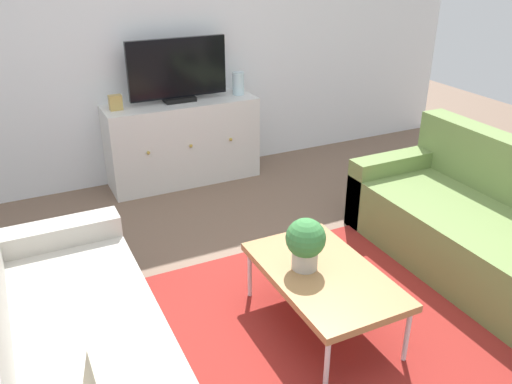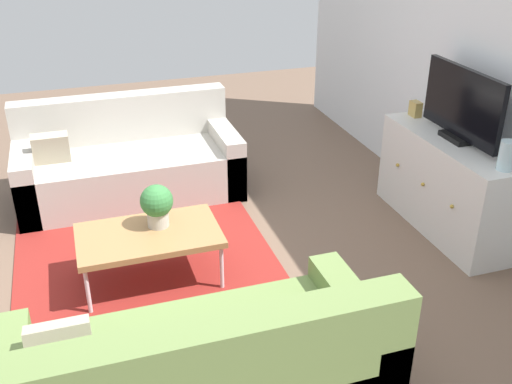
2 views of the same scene
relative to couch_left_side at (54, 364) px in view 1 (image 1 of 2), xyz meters
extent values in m
plane|color=brown|center=(1.44, 0.10, -0.28)|extent=(10.00, 10.00, 0.00)
cube|color=white|center=(1.44, 2.65, 1.07)|extent=(6.40, 0.12, 2.70)
cube|color=maroon|center=(1.44, -0.05, -0.28)|extent=(2.50, 1.90, 0.01)
cube|color=#B2ADA3|center=(0.09, 0.00, -0.07)|extent=(0.89, 1.94, 0.43)
cube|color=#B2ADA3|center=(0.09, 0.88, 0.00)|extent=(0.89, 0.18, 0.57)
cube|color=olive|center=(2.79, 0.00, -0.07)|extent=(0.89, 1.94, 0.43)
cube|color=olive|center=(2.79, 0.88, 0.00)|extent=(0.89, 0.18, 0.57)
cube|color=#A37547|center=(1.48, -0.04, 0.09)|extent=(0.59, 0.98, 0.04)
cylinder|color=silver|center=(1.23, -0.49, -0.11)|extent=(0.03, 0.03, 0.35)
cylinder|color=silver|center=(1.74, -0.49, -0.11)|extent=(0.03, 0.03, 0.35)
cylinder|color=silver|center=(1.23, 0.41, -0.11)|extent=(0.03, 0.03, 0.35)
cylinder|color=silver|center=(1.74, 0.41, -0.11)|extent=(0.03, 0.03, 0.35)
cylinder|color=#B7B2A8|center=(1.40, 0.05, 0.16)|extent=(0.15, 0.15, 0.11)
sphere|color=#387A3D|center=(1.40, 0.05, 0.30)|extent=(0.23, 0.23, 0.23)
cube|color=silver|center=(1.46, 2.37, 0.10)|extent=(1.40, 0.44, 0.77)
sphere|color=#B79338|center=(1.07, 2.14, 0.14)|extent=(0.03, 0.03, 0.03)
sphere|color=#B79338|center=(1.46, 2.14, 0.14)|extent=(0.03, 0.03, 0.03)
sphere|color=#B79338|center=(1.85, 2.14, 0.14)|extent=(0.03, 0.03, 0.03)
cube|color=black|center=(1.46, 2.39, 0.51)|extent=(0.28, 0.16, 0.04)
cube|color=black|center=(1.46, 2.39, 0.79)|extent=(0.90, 0.04, 0.52)
cylinder|color=silver|center=(2.04, 2.37, 0.60)|extent=(0.11, 0.11, 0.21)
cube|color=tan|center=(0.88, 2.37, 0.56)|extent=(0.11, 0.07, 0.13)
camera|label=1|loc=(0.02, -2.15, 1.82)|focal=37.26mm
camera|label=2|loc=(5.09, -0.43, 2.21)|focal=41.86mm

